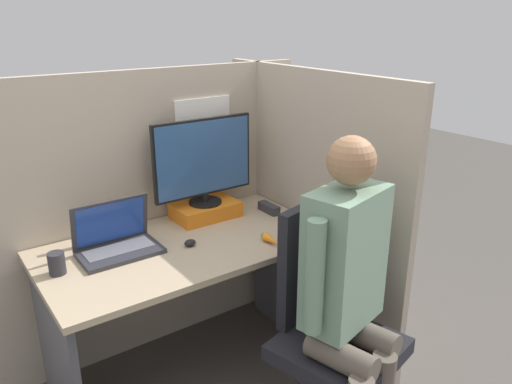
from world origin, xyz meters
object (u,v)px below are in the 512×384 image
Objects in this scene: stapler at (269,208)px; person at (350,282)px; office_chair at (327,319)px; pen_cup at (57,263)px; laptop at (117,243)px; monitor at (203,160)px; paper_box at (206,210)px; carrot_toy at (271,240)px.

person is at bearing -106.26° from stapler.
office_chair reaches higher than stapler.
office_chair is at bearing -36.11° from pen_cup.
laptop is at bearing 9.58° from pen_cup.
pen_cup is (-0.88, 0.81, 0.00)m from person.
stapler is at bearing 1.70° from pen_cup.
monitor reaches higher than pen_cup.
paper_box is 0.89m from office_chair.
stapler is (0.31, -0.14, -0.02)m from paper_box.
pen_cup is at bearing -170.42° from laptop.
monitor is (0.00, 0.00, 0.27)m from paper_box.
pen_cup reaches higher than paper_box.
laptop is 0.26× the size of person.
stapler is 0.40m from carrot_toy.
person reaches higher than monitor.
paper_box is at bearing 93.87° from person.
office_chair is 1.16m from pen_cup.
person is at bearing -91.47° from carrot_toy.
paper_box is at bearing 12.32° from pen_cup.
laptop is at bearing -166.28° from paper_box.
monitor is 0.41× the size of person.
monitor is at bearing 93.86° from person.
paper_box is at bearing 13.72° from laptop.
person is (-0.03, -0.14, 0.26)m from office_chair.
stapler is at bearing 54.53° from carrot_toy.
laptop is 2.92× the size of carrot_toy.
office_chair is 0.75× the size of person.
person is 1.20m from pen_cup.
paper_box is at bearing 99.65° from carrot_toy.
stapler is 0.88m from person.
monitor is 3.91× the size of stapler.
stapler is 0.11× the size of person.
office_chair is at bearing -86.69° from carrot_toy.
monitor is at bearing 90.00° from paper_box.
laptop reaches higher than paper_box.
monitor is at bearing 154.86° from stapler.
stapler is 0.14× the size of office_chair.
laptop is 3.75× the size of pen_cup.
paper_box is 0.35m from stapler.
carrot_toy is 0.94m from pen_cup.
monitor is 0.61m from laptop.
person reaches higher than carrot_toy.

